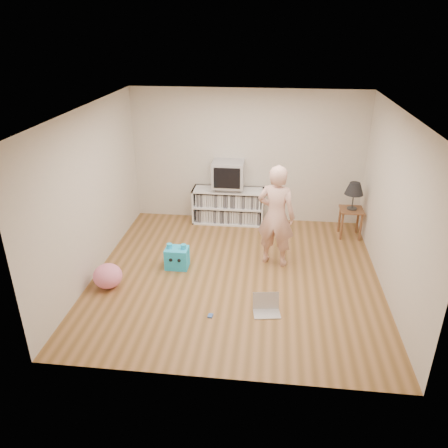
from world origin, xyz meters
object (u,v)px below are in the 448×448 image
Objects in this scene: plush_blue at (177,257)px; laptop at (266,307)px; plush_pink at (108,276)px; side_table at (351,216)px; dvd_deck at (228,188)px; person at (276,216)px; table_lamp at (354,189)px; crt_tv at (228,174)px; media_unit at (228,206)px.

laptop is at bearing -34.69° from plush_blue.
side_table is at bearing 29.47° from plush_pink.
side_table is 1.25× the size of plush_pink.
person is at bearing -58.80° from dvd_deck.
table_lamp is 0.30× the size of person.
dvd_deck is 2.07m from plush_blue.
side_table is at bearing 51.29° from laptop.
side_table is at bearing -8.93° from crt_tv.
crt_tv is 3.12m from plush_pink.
crt_tv is 0.35× the size of person.
table_lamp is 1.17× the size of plush_pink.
crt_tv reaches higher than media_unit.
plush_pink is (-3.90, -2.20, -0.75)m from table_lamp.
table_lamp is 3.43m from plush_blue.
laptop is (0.85, -2.93, -0.67)m from dvd_deck.
table_lamp is 4.54m from plush_pink.
laptop is at bearing 101.97° from person.
person reaches higher than laptop.
person reaches higher than media_unit.
media_unit is 3.19× the size of plush_pink.
side_table is (2.33, -0.37, -0.60)m from crt_tv.
laptop is 0.93× the size of plush_pink.
side_table is 3.35m from plush_blue.
crt_tv reaches higher than plush_blue.
dvd_deck is 3.13m from laptop.
person is 4.18× the size of laptop.
dvd_deck is 0.87× the size of table_lamp.
media_unit is at bearing 97.44° from laptop.
crt_tv is 3.20m from laptop.
dvd_deck is at bearing 71.52° from plush_blue.
person reaches higher than plush_pink.
media_unit is 2.33× the size of crt_tv.
laptop is at bearing -120.08° from side_table.
plush_blue is 0.97× the size of plush_pink.
media_unit is 2.37m from side_table.
table_lamp reaches higher than media_unit.
crt_tv is at bearing -43.20° from person.
dvd_deck reaches higher than media_unit.
crt_tv is 2.44m from side_table.
plush_blue is 1.15m from plush_pink.
media_unit is 3.03m from plush_pink.
side_table is 0.53m from table_lamp.
plush_blue is (-2.98, -1.51, -0.23)m from side_table.
crt_tv is 1.37× the size of plush_pink.
plush_blue is (-1.58, -0.34, -0.67)m from person.
side_table is at bearing 0.00° from table_lamp.
side_table is 1.35× the size of laptop.
dvd_deck is 3.06m from plush_pink.
person is at bearing -58.75° from crt_tv.
crt_tv is 1.17× the size of table_lamp.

